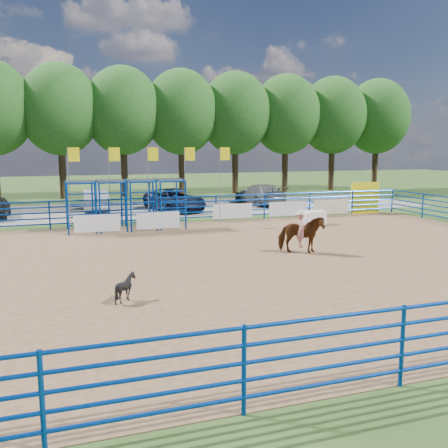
{
  "coord_description": "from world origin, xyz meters",
  "views": [
    {
      "loc": [
        -5.69,
        -16.92,
        4.25
      ],
      "look_at": [
        0.42,
        1.0,
        1.3
      ],
      "focal_mm": 40.0,
      "sensor_mm": 36.0,
      "label": 1
    }
  ],
  "objects": [
    {
      "name": "ground",
      "position": [
        0.0,
        0.0,
        0.0
      ],
      "size": [
        120.0,
        120.0,
        0.0
      ],
      "primitive_type": "plane",
      "color": "#3A5722",
      "rests_on": "ground"
    },
    {
      "name": "arena_dirt",
      "position": [
        0.0,
        0.0,
        0.01
      ],
      "size": [
        30.0,
        20.0,
        0.02
      ],
      "primitive_type": "cube",
      "color": "olive",
      "rests_on": "ground"
    },
    {
      "name": "gravel_strip",
      "position": [
        0.0,
        17.0,
        0.01
      ],
      "size": [
        40.0,
        10.0,
        0.01
      ],
      "primitive_type": "cube",
      "color": "gray",
      "rests_on": "ground"
    },
    {
      "name": "announcer_table",
      "position": [
        7.63,
        7.04,
        0.39
      ],
      "size": [
        1.47,
        0.88,
        0.73
      ],
      "primitive_type": "cube",
      "rotation": [
        0.0,
        0.0,
        0.18
      ],
      "color": "white",
      "rests_on": "arena_dirt"
    },
    {
      "name": "horse_and_rider",
      "position": [
        3.54,
        0.64,
        0.87
      ],
      "size": [
        1.96,
        1.39,
        2.38
      ],
      "color": "#5D3212",
      "rests_on": "arena_dirt"
    },
    {
      "name": "calf",
      "position": [
        -3.97,
        -3.46,
        0.41
      ],
      "size": [
        0.75,
        0.67,
        0.78
      ],
      "primitive_type": "imported",
      "rotation": [
        0.0,
        0.0,
        1.63
      ],
      "color": "black",
      "rests_on": "arena_dirt"
    },
    {
      "name": "car_b",
      "position": [
        -3.16,
        16.85,
        0.74
      ],
      "size": [
        1.7,
        4.46,
        1.45
      ],
      "primitive_type": "imported",
      "rotation": [
        0.0,
        0.0,
        3.1
      ],
      "color": "gray",
      "rests_on": "gravel_strip"
    },
    {
      "name": "car_c",
      "position": [
        1.84,
        15.46,
        0.75
      ],
      "size": [
        3.76,
        5.76,
        1.47
      ],
      "primitive_type": "imported",
      "rotation": [
        0.0,
        0.0,
        0.27
      ],
      "color": "black",
      "rests_on": "gravel_strip"
    },
    {
      "name": "car_d",
      "position": [
        8.61,
        16.89,
        0.77
      ],
      "size": [
        2.56,
        5.38,
        1.51
      ],
      "primitive_type": "imported",
      "rotation": [
        0.0,
        0.0,
        3.23
      ],
      "color": "#5E5E61",
      "rests_on": "gravel_strip"
    },
    {
      "name": "perimeter_fence",
      "position": [
        0.0,
        0.0,
        0.75
      ],
      "size": [
        30.1,
        20.1,
        1.5
      ],
      "color": "#07389F",
      "rests_on": "ground"
    },
    {
      "name": "chute_assembly",
      "position": [
        -1.9,
        8.84,
        1.26
      ],
      "size": [
        19.32,
        2.41,
        4.2
      ],
      "color": "#07389F",
      "rests_on": "ground"
    },
    {
      "name": "treeline",
      "position": [
        0.0,
        26.0,
        7.53
      ],
      "size": [
        56.4,
        6.4,
        11.24
      ],
      "color": "#3F2B19",
      "rests_on": "ground"
    }
  ]
}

